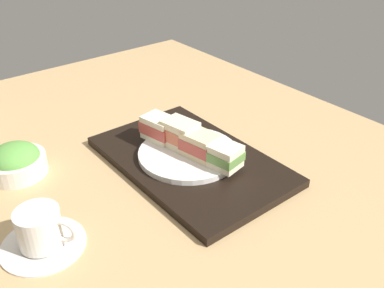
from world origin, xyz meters
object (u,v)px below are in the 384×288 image
Objects in this scene: sandwich_inner_near at (200,145)px; sandwich_farmost at (160,128)px; sandwich_inner_far at (179,135)px; sandwich_plate at (189,153)px; coffee_cup at (41,232)px; salad_bowl at (16,161)px; sandwich_nearmost at (222,155)px.

sandwich_farmost is at bearing 12.25° from sandwich_inner_near.
sandwich_plate is at bearing -167.75° from sandwich_inner_far.
sandwich_inner_near is at bearing -87.09° from coffee_cup.
salad_bowl reaches higher than sandwich_plate.
sandwich_nearmost is 11.62cm from sandwich_inner_far.
salad_bowl is (22.53, 31.59, -2.77)cm from sandwich_inner_near.
sandwich_plate is 9.22cm from sandwich_nearmost.
sandwich_nearmost is 0.59× the size of coffee_cup.
sandwich_plate is 4.37cm from sandwich_inner_near.
sandwich_plate is 1.52× the size of coffee_cup.
sandwich_inner_near reaches higher than salad_bowl.
sandwich_plate is 2.55× the size of sandwich_inner_near.
sandwich_nearmost is at bearing -167.75° from sandwich_farmost.
sandwich_inner_near is at bearing -125.50° from salad_bowl.
sandwich_inner_near reaches higher than coffee_cup.
sandwich_inner_near is 5.81cm from sandwich_inner_far.
sandwich_inner_far is at bearing -77.80° from coffee_cup.
salad_bowl is at bearing -9.97° from coffee_cup.
sandwich_inner_near is (5.67, 1.23, 0.21)cm from sandwich_nearmost.
sandwich_inner_far is (2.83, 0.62, 3.64)cm from sandwich_plate.
sandwich_plate is at bearing -167.75° from sandwich_farmost.
salad_bowl is at bearing 49.33° from sandwich_nearmost.
coffee_cup is at bearing 97.52° from sandwich_plate.
sandwich_farmost is 31.33cm from salad_bowl.
sandwich_inner_near is at bearing -167.75° from sandwich_farmost.
sandwich_inner_near is 0.69× the size of salad_bowl.
sandwich_nearmost is at bearing -130.67° from salad_bowl.
sandwich_nearmost is 0.99× the size of sandwich_inner_near.
sandwich_inner_far is 35.56cm from coffee_cup.
sandwich_nearmost reaches higher than sandwich_plate.
sandwich_plate is 35.57cm from coffee_cup.
sandwich_inner_near is 0.99× the size of sandwich_inner_far.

